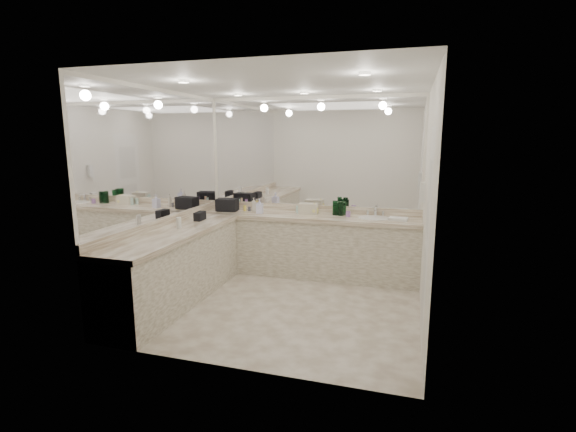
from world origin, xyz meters
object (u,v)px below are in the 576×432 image
(sink, at_px, (374,219))
(soap_bottle_c, at_px, (314,209))
(cream_cosmetic_case, at_px, (308,208))
(soap_bottle_a, at_px, (254,204))
(wall_phone, at_px, (422,192))
(hand_towel, at_px, (398,219))
(soap_bottle_b, at_px, (260,206))
(black_toiletry_bag, at_px, (227,205))

(sink, relative_size, soap_bottle_c, 2.63)
(cream_cosmetic_case, xyz_separation_m, soap_bottle_a, (-0.85, -0.01, 0.02))
(wall_phone, relative_size, cream_cosmetic_case, 0.88)
(hand_towel, bearing_deg, sink, 167.13)
(hand_towel, relative_size, soap_bottle_b, 1.14)
(black_toiletry_bag, relative_size, cream_cosmetic_case, 1.17)
(soap_bottle_a, bearing_deg, wall_phone, -13.24)
(hand_towel, xyz_separation_m, soap_bottle_a, (-2.14, 0.14, 0.08))
(wall_phone, relative_size, soap_bottle_c, 1.44)
(soap_bottle_b, bearing_deg, soap_bottle_a, 134.59)
(cream_cosmetic_case, bearing_deg, soap_bottle_c, -14.82)
(sink, bearing_deg, soap_bottle_c, 175.71)
(wall_phone, distance_m, soap_bottle_b, 2.33)
(hand_towel, bearing_deg, soap_bottle_a, 176.15)
(sink, xyz_separation_m, black_toiletry_bag, (-2.20, -0.06, 0.10))
(black_toiletry_bag, distance_m, soap_bottle_c, 1.33)
(black_toiletry_bag, xyz_separation_m, soap_bottle_a, (0.38, 0.13, 0.01))
(wall_phone, bearing_deg, soap_bottle_b, 169.66)
(cream_cosmetic_case, distance_m, hand_towel, 1.30)
(soap_bottle_b, bearing_deg, sink, 2.99)
(sink, relative_size, hand_towel, 1.80)
(cream_cosmetic_case, xyz_separation_m, soap_bottle_c, (0.10, -0.02, 0.01))
(cream_cosmetic_case, bearing_deg, soap_bottle_b, -169.98)
(hand_towel, distance_m, soap_bottle_b, 1.99)
(wall_phone, distance_m, cream_cosmetic_case, 1.71)
(wall_phone, bearing_deg, cream_cosmetic_case, 159.57)
(sink, height_order, black_toiletry_bag, black_toiletry_bag)
(soap_bottle_c, bearing_deg, soap_bottle_b, -169.18)
(soap_bottle_c, bearing_deg, black_toiletry_bag, -174.68)
(sink, xyz_separation_m, cream_cosmetic_case, (-0.96, 0.08, 0.08))
(soap_bottle_b, bearing_deg, soap_bottle_c, 10.82)
(sink, height_order, soap_bottle_c, soap_bottle_c)
(cream_cosmetic_case, relative_size, soap_bottle_b, 1.27)
(sink, distance_m, soap_bottle_b, 1.67)
(black_toiletry_bag, relative_size, soap_bottle_a, 1.55)
(wall_phone, xyz_separation_m, hand_towel, (-0.28, 0.42, -0.43))
(soap_bottle_a, bearing_deg, soap_bottle_b, -45.41)
(sink, distance_m, black_toiletry_bag, 2.20)
(wall_phone, height_order, soap_bottle_b, wall_phone)
(hand_towel, xyz_separation_m, soap_bottle_c, (-1.20, 0.14, 0.06))
(wall_phone, xyz_separation_m, soap_bottle_a, (-2.42, 0.57, -0.35))
(black_toiletry_bag, height_order, soap_bottle_c, black_toiletry_bag)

